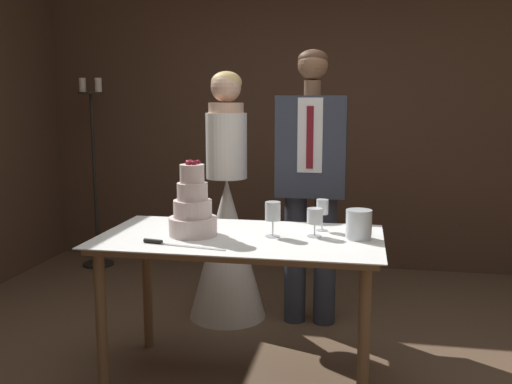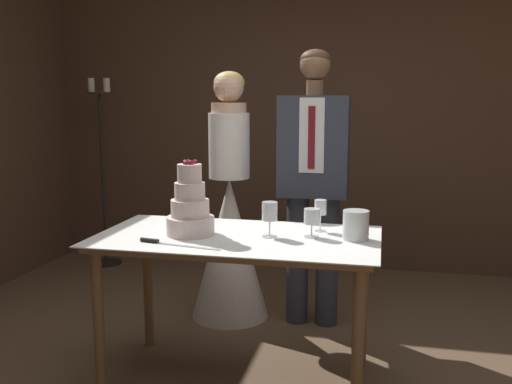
{
  "view_description": "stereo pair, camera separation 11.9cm",
  "coord_description": "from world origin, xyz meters",
  "px_view_note": "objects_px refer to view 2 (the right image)",
  "views": [
    {
      "loc": [
        0.43,
        -2.68,
        1.52
      ],
      "look_at": [
        -0.19,
        0.64,
        0.97
      ],
      "focal_mm": 40.0,
      "sensor_mm": 36.0,
      "label": 1
    },
    {
      "loc": [
        0.55,
        -2.65,
        1.52
      ],
      "look_at": [
        -0.19,
        0.64,
        0.97
      ],
      "focal_mm": 40.0,
      "sensor_mm": 36.0,
      "label": 2
    }
  ],
  "objects_px": {
    "wine_glass_near": "(312,218)",
    "candle_stand": "(103,180)",
    "tiered_cake": "(190,209)",
    "bride": "(230,229)",
    "cake_table": "(237,253)",
    "cake_knife": "(164,243)",
    "wine_glass_middle": "(270,213)",
    "wine_glass_far": "(320,208)",
    "hurricane_candle": "(356,226)",
    "groom": "(313,174)"
  },
  "relations": [
    {
      "from": "bride",
      "to": "candle_stand",
      "type": "height_order",
      "value": "candle_stand"
    },
    {
      "from": "hurricane_candle",
      "to": "candle_stand",
      "type": "xyz_separation_m",
      "value": [
        -2.38,
        1.86,
        -0.09
      ]
    },
    {
      "from": "cake_table",
      "to": "groom",
      "type": "xyz_separation_m",
      "value": [
        0.29,
        0.9,
        0.31
      ]
    },
    {
      "from": "wine_glass_middle",
      "to": "hurricane_candle",
      "type": "height_order",
      "value": "wine_glass_middle"
    },
    {
      "from": "cake_table",
      "to": "wine_glass_far",
      "type": "xyz_separation_m",
      "value": [
        0.41,
        0.2,
        0.22
      ]
    },
    {
      "from": "wine_glass_middle",
      "to": "candle_stand",
      "type": "xyz_separation_m",
      "value": [
        -1.94,
        1.9,
        -0.14
      ]
    },
    {
      "from": "wine_glass_middle",
      "to": "wine_glass_far",
      "type": "height_order",
      "value": "wine_glass_middle"
    },
    {
      "from": "wine_glass_near",
      "to": "cake_table",
      "type": "bearing_deg",
      "value": -171.66
    },
    {
      "from": "wine_glass_near",
      "to": "hurricane_candle",
      "type": "distance_m",
      "value": 0.23
    },
    {
      "from": "wine_glass_near",
      "to": "candle_stand",
      "type": "xyz_separation_m",
      "value": [
        -2.15,
        1.85,
        -0.12
      ]
    },
    {
      "from": "wine_glass_middle",
      "to": "groom",
      "type": "relative_size",
      "value": 0.1
    },
    {
      "from": "hurricane_candle",
      "to": "bride",
      "type": "xyz_separation_m",
      "value": [
        -0.9,
        0.85,
        -0.26
      ]
    },
    {
      "from": "hurricane_candle",
      "to": "cake_knife",
      "type": "bearing_deg",
      "value": -162.0
    },
    {
      "from": "bride",
      "to": "groom",
      "type": "relative_size",
      "value": 0.93
    },
    {
      "from": "tiered_cake",
      "to": "wine_glass_middle",
      "type": "bearing_deg",
      "value": 5.84
    },
    {
      "from": "hurricane_candle",
      "to": "groom",
      "type": "bearing_deg",
      "value": 110.77
    },
    {
      "from": "hurricane_candle",
      "to": "wine_glass_middle",
      "type": "bearing_deg",
      "value": -175.13
    },
    {
      "from": "tiered_cake",
      "to": "bride",
      "type": "distance_m",
      "value": 0.99
    },
    {
      "from": "wine_glass_near",
      "to": "wine_glass_far",
      "type": "distance_m",
      "value": 0.15
    },
    {
      "from": "cake_knife",
      "to": "wine_glass_far",
      "type": "xyz_separation_m",
      "value": [
        0.73,
        0.45,
        0.12
      ]
    },
    {
      "from": "cake_knife",
      "to": "wine_glass_middle",
      "type": "xyz_separation_m",
      "value": [
        0.48,
        0.26,
        0.12
      ]
    },
    {
      "from": "tiered_cake",
      "to": "groom",
      "type": "bearing_deg",
      "value": 60.07
    },
    {
      "from": "tiered_cake",
      "to": "bride",
      "type": "height_order",
      "value": "bride"
    },
    {
      "from": "groom",
      "to": "candle_stand",
      "type": "relative_size",
      "value": 1.08
    },
    {
      "from": "cake_knife",
      "to": "wine_glass_far",
      "type": "distance_m",
      "value": 0.86
    },
    {
      "from": "tiered_cake",
      "to": "bride",
      "type": "relative_size",
      "value": 0.23
    },
    {
      "from": "tiered_cake",
      "to": "groom",
      "type": "distance_m",
      "value": 1.08
    },
    {
      "from": "cake_table",
      "to": "hurricane_candle",
      "type": "distance_m",
      "value": 0.64
    },
    {
      "from": "wine_glass_near",
      "to": "hurricane_candle",
      "type": "height_order",
      "value": "same"
    },
    {
      "from": "wine_glass_near",
      "to": "bride",
      "type": "bearing_deg",
      "value": 128.53
    },
    {
      "from": "tiered_cake",
      "to": "hurricane_candle",
      "type": "height_order",
      "value": "tiered_cake"
    },
    {
      "from": "bride",
      "to": "candle_stand",
      "type": "distance_m",
      "value": 1.79
    },
    {
      "from": "groom",
      "to": "bride",
      "type": "bearing_deg",
      "value": 179.94
    },
    {
      "from": "wine_glass_far",
      "to": "bride",
      "type": "distance_m",
      "value": 1.04
    },
    {
      "from": "candle_stand",
      "to": "wine_glass_far",
      "type": "bearing_deg",
      "value": -38.09
    },
    {
      "from": "wine_glass_near",
      "to": "hurricane_candle",
      "type": "xyz_separation_m",
      "value": [
        0.23,
        -0.01,
        -0.03
      ]
    },
    {
      "from": "tiered_cake",
      "to": "hurricane_candle",
      "type": "relative_size",
      "value": 2.63
    },
    {
      "from": "wine_glass_far",
      "to": "hurricane_candle",
      "type": "height_order",
      "value": "wine_glass_far"
    },
    {
      "from": "cake_table",
      "to": "cake_knife",
      "type": "height_order",
      "value": "cake_knife"
    },
    {
      "from": "tiered_cake",
      "to": "cake_knife",
      "type": "xyz_separation_m",
      "value": [
        -0.06,
        -0.22,
        -0.13
      ]
    },
    {
      "from": "cake_table",
      "to": "wine_glass_near",
      "type": "xyz_separation_m",
      "value": [
        0.39,
        0.06,
        0.19
      ]
    },
    {
      "from": "cake_knife",
      "to": "candle_stand",
      "type": "distance_m",
      "value": 2.6
    },
    {
      "from": "groom",
      "to": "candle_stand",
      "type": "height_order",
      "value": "groom"
    },
    {
      "from": "wine_glass_near",
      "to": "candle_stand",
      "type": "height_order",
      "value": "candle_stand"
    },
    {
      "from": "tiered_cake",
      "to": "wine_glass_middle",
      "type": "xyz_separation_m",
      "value": [
        0.42,
        0.04,
        -0.01
      ]
    },
    {
      "from": "cake_table",
      "to": "hurricane_candle",
      "type": "height_order",
      "value": "hurricane_candle"
    },
    {
      "from": "wine_glass_middle",
      "to": "hurricane_candle",
      "type": "relative_size",
      "value": 1.22
    },
    {
      "from": "cake_table",
      "to": "tiered_cake",
      "type": "distance_m",
      "value": 0.34
    },
    {
      "from": "wine_glass_near",
      "to": "candle_stand",
      "type": "bearing_deg",
      "value": 139.28
    },
    {
      "from": "wine_glass_far",
      "to": "bride",
      "type": "relative_size",
      "value": 0.1
    }
  ]
}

